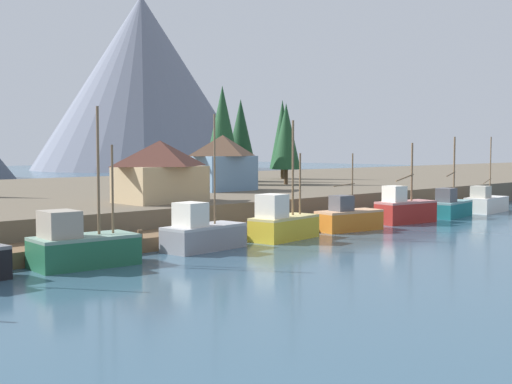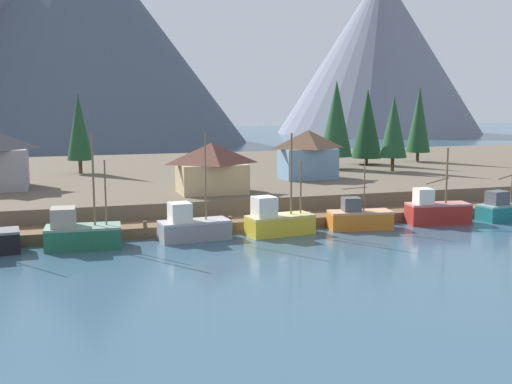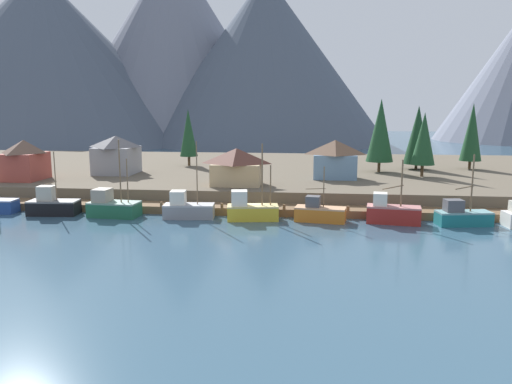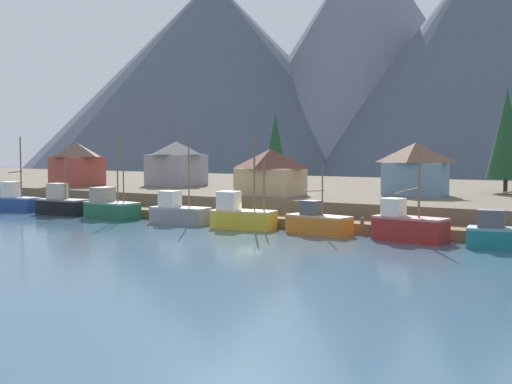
# 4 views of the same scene
# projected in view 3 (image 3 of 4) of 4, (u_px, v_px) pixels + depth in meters

# --- Properties ---
(ground_plane) EXTENTS (400.00, 400.00, 1.00)m
(ground_plane) POSITION_uv_depth(u_px,v_px,m) (267.00, 193.00, 84.10)
(ground_plane) COLOR #335166
(dock) EXTENTS (80.00, 4.00, 1.60)m
(dock) POSITION_uv_depth(u_px,v_px,m) (254.00, 210.00, 66.29)
(dock) COLOR brown
(dock) RESTS_ON ground_plane
(shoreline_bank) EXTENTS (400.00, 56.00, 2.50)m
(shoreline_bank) POSITION_uv_depth(u_px,v_px,m) (273.00, 174.00, 95.55)
(shoreline_bank) COLOR brown
(shoreline_bank) RESTS_ON ground_plane
(mountain_west_peak) EXTENTS (126.26, 126.26, 64.17)m
(mountain_west_peak) POSITION_uv_depth(u_px,v_px,m) (43.00, 57.00, 194.35)
(mountain_west_peak) COLOR #475160
(mountain_west_peak) RESTS_ON ground_plane
(mountain_central_peak) EXTENTS (99.21, 99.21, 78.36)m
(mountain_central_peak) POSITION_uv_depth(u_px,v_px,m) (174.00, 44.00, 210.19)
(mountain_central_peak) COLOR slate
(mountain_central_peak) RESTS_ON ground_plane
(mountain_east_peak) EXTENTS (92.34, 92.34, 61.70)m
(mountain_east_peak) POSITION_uv_depth(u_px,v_px,m) (265.00, 60.00, 189.89)
(mountain_east_peak) COLOR #475160
(mountain_east_peak) RESTS_ON ground_plane
(fishing_boat_black) EXTENTS (6.45, 3.24, 8.22)m
(fishing_boat_black) POSITION_uv_depth(u_px,v_px,m) (53.00, 205.00, 65.36)
(fishing_boat_black) COLOR black
(fishing_boat_black) RESTS_ON ground_plane
(fishing_boat_green) EXTENTS (6.48, 3.56, 9.82)m
(fishing_boat_green) POSITION_uv_depth(u_px,v_px,m) (112.00, 207.00, 64.31)
(fishing_boat_green) COLOR #1E5B3D
(fishing_boat_green) RESTS_ON ground_plane
(fishing_boat_grey) EXTENTS (6.47, 3.16, 9.67)m
(fishing_boat_grey) POSITION_uv_depth(u_px,v_px,m) (187.00, 209.00, 63.42)
(fishing_boat_grey) COLOR gray
(fishing_boat_grey) RESTS_ON ground_plane
(fishing_boat_yellow) EXTENTS (6.56, 3.44, 9.44)m
(fishing_boat_yellow) POSITION_uv_depth(u_px,v_px,m) (250.00, 210.00, 62.35)
(fishing_boat_yellow) COLOR gold
(fishing_boat_yellow) RESTS_ON ground_plane
(fishing_boat_orange) EXTENTS (6.36, 3.25, 6.76)m
(fishing_boat_orange) POSITION_uv_depth(u_px,v_px,m) (319.00, 213.00, 61.60)
(fishing_boat_orange) COLOR #CC6B1E
(fishing_boat_orange) RESTS_ON ground_plane
(fishing_boat_red) EXTENTS (6.52, 3.23, 7.71)m
(fishing_boat_red) POSITION_uv_depth(u_px,v_px,m) (392.00, 213.00, 60.62)
(fishing_boat_red) COLOR maroon
(fishing_boat_red) RESTS_ON ground_plane
(fishing_boat_teal) EXTENTS (6.56, 3.39, 8.38)m
(fishing_boat_teal) POSITION_uv_depth(u_px,v_px,m) (462.00, 216.00, 59.62)
(fishing_boat_teal) COLOR #196B70
(fishing_boat_teal) RESTS_ON ground_plane
(house_blue) EXTENTS (7.04, 4.49, 6.13)m
(house_blue) POSITION_uv_depth(u_px,v_px,m) (335.00, 159.00, 79.73)
(house_blue) COLOR #6689A8
(house_blue) RESTS_ON shoreline_bank
(house_grey) EXTENTS (6.77, 7.30, 6.44)m
(house_grey) POSITION_uv_depth(u_px,v_px,m) (116.00, 154.00, 85.61)
(house_grey) COLOR gray
(house_grey) RESTS_ON shoreline_bank
(house_tan) EXTENTS (7.40, 5.26, 5.39)m
(house_tan) POSITION_uv_depth(u_px,v_px,m) (237.00, 166.00, 73.27)
(house_tan) COLOR tan
(house_tan) RESTS_ON shoreline_bank
(house_red) EXTENTS (5.39, 6.69, 6.23)m
(house_red) POSITION_uv_depth(u_px,v_px,m) (25.00, 159.00, 78.48)
(house_red) COLOR #9E4238
(house_red) RESTS_ON shoreline_bank
(conifer_near_left) EXTENTS (3.83, 3.83, 11.90)m
(conifer_near_left) POSITION_uv_depth(u_px,v_px,m) (472.00, 132.00, 91.02)
(conifer_near_left) COLOR #4C3823
(conifer_near_left) RESTS_ON shoreline_bank
(conifer_near_right) EXTENTS (3.40, 3.40, 10.82)m
(conifer_near_right) POSITION_uv_depth(u_px,v_px,m) (188.00, 133.00, 96.29)
(conifer_near_right) COLOR #4C3823
(conifer_near_right) RESTS_ON shoreline_bank
(conifer_mid_left) EXTENTS (4.67, 4.67, 12.62)m
(conifer_mid_left) POSITION_uv_depth(u_px,v_px,m) (380.00, 130.00, 87.23)
(conifer_mid_left) COLOR #4C3823
(conifer_mid_left) RESTS_ON shoreline_bank
(conifer_mid_right) EXTENTS (3.81, 3.81, 10.42)m
(conifer_mid_right) POSITION_uv_depth(u_px,v_px,m) (424.00, 139.00, 81.57)
(conifer_mid_right) COLOR #4C3823
(conifer_mid_right) RESTS_ON shoreline_bank
(conifer_back_left) EXTENTS (4.70, 4.70, 11.47)m
(conifer_back_left) POSITION_uv_depth(u_px,v_px,m) (418.00, 135.00, 90.87)
(conifer_back_left) COLOR #4C3823
(conifer_back_left) RESTS_ON shoreline_bank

